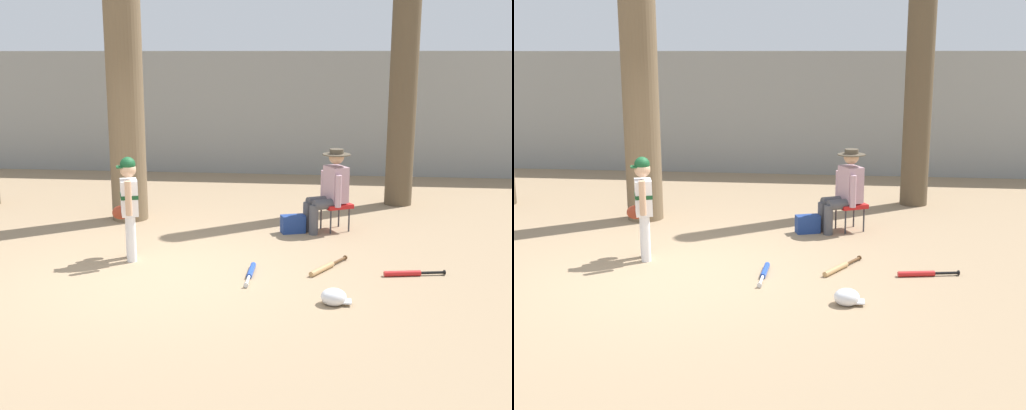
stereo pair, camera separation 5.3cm
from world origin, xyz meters
TOP-DOWN VIEW (x-y plane):
  - ground_plane at (0.00, 0.00)m, footprint 60.00×60.00m
  - concrete_back_wall at (0.00, 6.97)m, footprint 18.00×0.36m
  - tree_near_player at (-1.12, 2.63)m, footprint 0.85×0.85m
  - tree_behind_spectator at (3.16, 4.15)m, footprint 0.76×0.76m
  - young_ballplayer at (-0.50, 0.60)m, footprint 0.45×0.56m
  - folding_stool at (2.06, 2.29)m, footprint 0.54×0.54m
  - seated_spectator at (1.98, 2.24)m, footprint 0.66×0.56m
  - handbag_beside_stool at (1.46, 2.07)m, footprint 0.38×0.28m
  - bat_red_barrel at (2.89, 0.31)m, footprint 0.73×0.20m
  - bat_wood_tan at (1.93, 0.41)m, footprint 0.47×0.74m
  - bat_blue_youth at (1.07, 0.16)m, footprint 0.07×0.74m
  - batting_helmet_white at (2.04, -0.67)m, footprint 0.32×0.24m

SIDE VIEW (x-z plane):
  - ground_plane at x=0.00m, z-range 0.00..0.00m
  - bat_red_barrel at x=2.89m, z-range 0.00..0.07m
  - bat_wood_tan at x=1.93m, z-range 0.00..0.07m
  - bat_blue_youth at x=1.07m, z-range 0.00..0.07m
  - batting_helmet_white at x=2.04m, z-range -0.01..0.17m
  - handbag_beside_stool at x=1.46m, z-range 0.00..0.26m
  - folding_stool at x=2.06m, z-range 0.16..0.57m
  - seated_spectator at x=1.98m, z-range 0.04..1.24m
  - young_ballplayer at x=-0.50m, z-range 0.09..1.40m
  - concrete_back_wall at x=0.00m, z-range 0.00..2.59m
  - tree_near_player at x=-1.12m, z-range -0.42..4.60m
  - tree_behind_spectator at x=3.16m, z-range -0.40..5.73m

